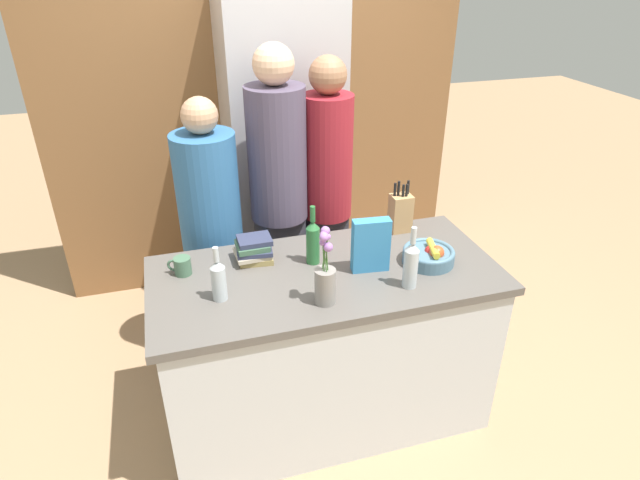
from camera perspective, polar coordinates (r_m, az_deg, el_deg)
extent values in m
plane|color=#A37F5B|center=(3.09, 0.53, -17.53)|extent=(14.00, 14.00, 0.00)
cube|color=silver|center=(2.79, 0.57, -11.50)|extent=(1.58, 0.74, 0.85)
cube|color=#56514C|center=(2.53, 0.62, -3.79)|extent=(1.64, 0.77, 0.04)
cube|color=brown|center=(3.79, -6.58, 14.39)|extent=(2.84, 0.12, 2.60)
cube|color=#B7B7BC|center=(3.55, -4.04, 8.80)|extent=(0.70, 0.60, 2.04)
cylinder|color=#B7B7BC|center=(3.21, -3.76, 8.58)|extent=(0.02, 0.02, 1.12)
cylinder|color=slate|center=(2.63, 11.47, -1.76)|extent=(0.25, 0.25, 0.06)
torus|color=slate|center=(2.62, 11.54, -1.19)|extent=(0.25, 0.25, 0.02)
sphere|color=#C64C23|center=(2.60, 12.35, -1.34)|extent=(0.07, 0.07, 0.07)
sphere|color=red|center=(2.63, 11.74, -1.24)|extent=(0.06, 0.06, 0.06)
cylinder|color=yellow|center=(2.60, 11.97, -0.87)|extent=(0.07, 0.16, 0.03)
cube|color=tan|center=(2.87, 8.57, 2.86)|extent=(0.11, 0.09, 0.20)
cylinder|color=black|center=(2.81, 8.00, 5.26)|extent=(0.01, 0.01, 0.08)
cylinder|color=black|center=(2.81, 8.37, 5.37)|extent=(0.01, 0.01, 0.09)
cylinder|color=black|center=(2.81, 8.87, 5.13)|extent=(0.01, 0.01, 0.08)
cylinder|color=black|center=(2.81, 9.23, 5.17)|extent=(0.01, 0.01, 0.08)
cylinder|color=black|center=(2.84, 9.37, 5.48)|extent=(0.01, 0.01, 0.08)
cylinder|color=gray|center=(2.27, 0.56, -4.95)|extent=(0.09, 0.09, 0.16)
cylinder|color=#477538|center=(2.19, 0.71, -1.46)|extent=(0.01, 0.02, 0.16)
sphere|color=#9966B2|center=(2.15, 0.81, 0.35)|extent=(0.03, 0.03, 0.03)
cylinder|color=#477538|center=(2.19, 0.57, -1.13)|extent=(0.03, 0.01, 0.17)
sphere|color=#9966B2|center=(2.15, 0.57, 0.98)|extent=(0.04, 0.04, 0.04)
cylinder|color=#477538|center=(2.19, 0.48, -1.36)|extent=(0.01, 0.01, 0.17)
sphere|color=#9966B2|center=(2.15, 0.43, 0.57)|extent=(0.03, 0.03, 0.03)
cylinder|color=#477538|center=(2.19, 0.38, -1.78)|extent=(0.01, 0.02, 0.13)
sphere|color=#9966B2|center=(2.15, 0.26, -0.27)|extent=(0.03, 0.03, 0.03)
cylinder|color=#477538|center=(2.18, 0.47, -1.53)|extent=(0.02, 0.02, 0.16)
sphere|color=#9966B2|center=(2.13, 0.42, 0.29)|extent=(0.04, 0.04, 0.04)
cylinder|color=#477538|center=(2.19, 0.76, -2.03)|extent=(0.02, 0.01, 0.11)
sphere|color=#9966B2|center=(2.16, 0.88, -0.77)|extent=(0.04, 0.04, 0.04)
cube|color=teal|center=(2.48, 5.43, -0.57)|extent=(0.18, 0.08, 0.26)
cylinder|color=#42664C|center=(2.56, -14.44, -2.70)|extent=(0.08, 0.08, 0.08)
torus|color=#42664C|center=(2.57, -15.38, -2.62)|extent=(0.06, 0.03, 0.06)
cube|color=#99844C|center=(2.63, -6.84, -1.81)|extent=(0.18, 0.17, 0.03)
cube|color=#B7A88E|center=(2.61, -7.18, -1.44)|extent=(0.17, 0.15, 0.02)
cube|color=#2D334C|center=(2.60, -7.03, -1.05)|extent=(0.18, 0.16, 0.02)
cube|color=#3D6047|center=(2.59, -7.23, -0.59)|extent=(0.15, 0.14, 0.03)
cube|color=#2D334C|center=(2.58, -7.01, -0.01)|extent=(0.16, 0.13, 0.03)
cylinder|color=#B2BCC1|center=(2.40, 9.62, -3.02)|extent=(0.07, 0.07, 0.18)
cone|color=#B2BCC1|center=(2.35, 9.84, -0.74)|extent=(0.07, 0.07, 0.04)
cylinder|color=#B2BCC1|center=(2.32, 9.95, 0.48)|extent=(0.02, 0.02, 0.08)
cylinder|color=#B2BCC1|center=(2.33, -10.72, -4.57)|extent=(0.06, 0.06, 0.16)
cone|color=#B2BCC1|center=(2.28, -10.93, -2.58)|extent=(0.06, 0.06, 0.03)
cylinder|color=#B2BCC1|center=(2.26, -11.05, -1.53)|extent=(0.02, 0.02, 0.07)
cylinder|color=#286633|center=(2.55, -0.76, -0.59)|extent=(0.07, 0.07, 0.18)
cone|color=#286633|center=(2.49, -0.78, 1.62)|extent=(0.07, 0.07, 0.04)
cylinder|color=#286633|center=(2.47, -0.79, 2.79)|extent=(0.02, 0.02, 0.08)
cube|color=#383842|center=(3.24, -10.63, -6.52)|extent=(0.28, 0.21, 0.77)
cylinder|color=#2D6093|center=(2.90, -11.87, 4.96)|extent=(0.33, 0.33, 0.64)
sphere|color=tan|center=(2.76, -12.74, 12.84)|extent=(0.19, 0.19, 0.19)
cube|color=#383842|center=(3.29, -4.06, -4.31)|extent=(0.28, 0.22, 0.88)
cylinder|color=#4C4256|center=(2.93, -4.61, 9.06)|extent=(0.32, 0.32, 0.73)
sphere|color=#DBAD89|center=(2.80, -5.00, 18.21)|extent=(0.21, 0.21, 0.21)
cube|color=#383842|center=(3.38, 0.69, -3.64)|extent=(0.24, 0.17, 0.84)
cylinder|color=maroon|center=(3.03, 0.78, 8.78)|extent=(0.29, 0.29, 0.70)
sphere|color=#996B4C|center=(2.91, 0.84, 17.21)|extent=(0.20, 0.20, 0.20)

